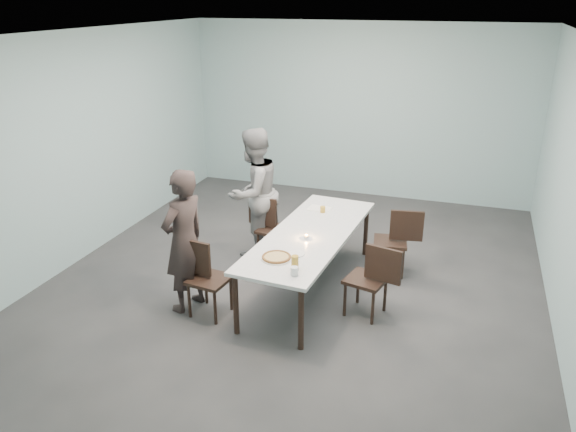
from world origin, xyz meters
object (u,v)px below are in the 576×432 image
(beer_glass, at_px, (295,262))
(amber_tumbler, at_px, (323,209))
(diner_near, at_px, (184,241))
(tealight, at_px, (306,237))
(chair_far_left, at_px, (270,224))
(chair_near_left, at_px, (203,273))
(chair_far_right, at_px, (397,237))
(water_tumbler, at_px, (294,271))
(diner_far, at_px, (254,193))
(table, at_px, (310,237))
(side_plate, at_px, (297,254))
(chair_near_right, at_px, (373,276))
(pizza, at_px, (276,257))

(beer_glass, height_order, amber_tumbler, beer_glass)
(diner_near, xyz_separation_m, tealight, (1.22, 0.68, -0.06))
(tealight, relative_size, amber_tumbler, 0.70)
(chair_far_left, bearing_deg, tealight, -38.75)
(chair_near_left, height_order, chair_far_right, same)
(beer_glass, distance_m, water_tumbler, 0.14)
(chair_far_left, bearing_deg, amber_tumbler, 11.74)
(beer_glass, bearing_deg, amber_tumbler, 95.30)
(chair_far_left, xyz_separation_m, amber_tumbler, (0.73, 0.03, 0.29))
(diner_far, xyz_separation_m, beer_glass, (1.15, -1.73, -0.06))
(amber_tumbler, bearing_deg, table, -87.06)
(chair_near_left, xyz_separation_m, chair_far_right, (1.92, 1.68, 0.00))
(tealight, bearing_deg, water_tumbler, -80.77)
(chair_far_right, bearing_deg, amber_tumbler, -4.70)
(table, distance_m, chair_near_left, 1.34)
(tealight, bearing_deg, table, 91.87)
(diner_near, bearing_deg, diner_far, -169.91)
(diner_far, height_order, tealight, diner_far)
(chair_near_left, bearing_deg, amber_tumbler, 66.62)
(chair_far_right, distance_m, amber_tumbler, 1.02)
(side_plate, height_order, amber_tumbler, amber_tumbler)
(side_plate, bearing_deg, chair_near_right, 16.26)
(pizza, distance_m, side_plate, 0.25)
(side_plate, bearing_deg, diner_far, 127.36)
(water_tumbler, xyz_separation_m, amber_tumbler, (-0.19, 1.79, -0.01))
(tealight, xyz_separation_m, amber_tumbler, (-0.04, 0.88, 0.02))
(chair_near_right, height_order, water_tumbler, chair_near_right)
(table, bearing_deg, water_tumbler, -81.91)
(beer_glass, distance_m, tealight, 0.79)
(diner_near, height_order, diner_far, diner_far)
(chair_far_right, bearing_deg, diner_far, -8.62)
(side_plate, height_order, tealight, tealight)
(diner_far, bearing_deg, amber_tumbler, 107.43)
(chair_far_right, height_order, tealight, chair_far_right)
(chair_far_left, bearing_deg, water_tumbler, -53.47)
(chair_near_left, height_order, beer_glass, beer_glass)
(beer_glass, xyz_separation_m, water_tumbler, (0.04, -0.13, -0.03))
(chair_near_right, distance_m, diner_far, 2.23)
(water_tumbler, xyz_separation_m, tealight, (-0.15, 0.91, -0.02))
(side_plate, distance_m, beer_glass, 0.36)
(chair_near_left, distance_m, tealight, 1.25)
(chair_far_left, bearing_deg, diner_near, -97.63)
(chair_far_right, bearing_deg, beer_glass, 55.97)
(chair_far_right, height_order, beer_glass, beer_glass)
(chair_near_right, relative_size, chair_far_right, 1.00)
(chair_near_left, height_order, chair_near_right, same)
(water_tumbler, bearing_deg, beer_glass, 105.43)
(chair_far_left, bearing_deg, chair_near_right, -24.07)
(diner_far, xyz_separation_m, side_plate, (1.06, -1.38, -0.13))
(side_plate, distance_m, tealight, 0.44)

